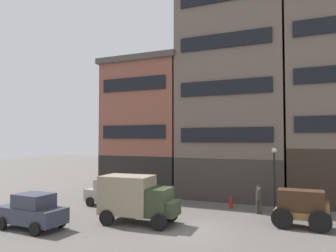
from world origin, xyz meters
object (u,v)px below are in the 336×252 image
(cargo_wagon, at_px, (302,206))
(delivery_truck_near, at_px, (137,198))
(sedan_light, at_px, (111,193))
(fire_hydrant_curbside, at_px, (231,202))
(sedan_dark, at_px, (32,211))
(streetlamp_curbside, at_px, (274,170))
(pedestrian_officer, at_px, (259,198))

(cargo_wagon, bearing_deg, delivery_truck_near, -162.54)
(delivery_truck_near, height_order, sedan_light, delivery_truck_near)
(sedan_light, height_order, fire_hydrant_curbside, sedan_light)
(sedan_dark, bearing_deg, cargo_wagon, 23.99)
(cargo_wagon, height_order, sedan_light, cargo_wagon)
(delivery_truck_near, xyz_separation_m, fire_hydrant_curbside, (3.96, 5.97, -1.00))
(sedan_dark, relative_size, fire_hydrant_curbside, 4.54)
(sedan_light, xyz_separation_m, streetlamp_curbside, (10.72, 2.54, 1.76))
(sedan_dark, xyz_separation_m, sedan_light, (0.59, 6.47, 0.00))
(streetlamp_curbside, bearing_deg, fire_hydrant_curbside, 178.47)
(delivery_truck_near, xyz_separation_m, streetlamp_curbside, (6.81, 5.90, 1.25))
(cargo_wagon, xyz_separation_m, fire_hydrant_curbside, (-4.50, 3.31, -0.72))
(pedestrian_officer, bearing_deg, sedan_light, -170.55)
(delivery_truck_near, distance_m, sedan_light, 5.18)
(cargo_wagon, height_order, pedestrian_officer, cargo_wagon)
(fire_hydrant_curbside, bearing_deg, delivery_truck_near, -123.52)
(delivery_truck_near, xyz_separation_m, sedan_light, (-3.91, 3.36, -0.51))
(sedan_light, distance_m, fire_hydrant_curbside, 8.31)
(streetlamp_curbside, bearing_deg, sedan_dark, -141.48)
(delivery_truck_near, bearing_deg, fire_hydrant_curbside, 56.48)
(sedan_dark, height_order, sedan_light, same)
(cargo_wagon, distance_m, pedestrian_officer, 3.44)
(delivery_truck_near, height_order, streetlamp_curbside, streetlamp_curbside)
(delivery_truck_near, relative_size, fire_hydrant_curbside, 5.37)
(pedestrian_officer, bearing_deg, cargo_wagon, -42.83)
(cargo_wagon, xyz_separation_m, delivery_truck_near, (-8.46, -2.66, 0.28))
(cargo_wagon, height_order, fire_hydrant_curbside, cargo_wagon)
(sedan_light, distance_m, pedestrian_officer, 9.99)
(sedan_light, bearing_deg, sedan_dark, -95.22)
(delivery_truck_near, height_order, pedestrian_officer, delivery_truck_near)
(pedestrian_officer, bearing_deg, delivery_truck_near, -139.90)
(sedan_dark, bearing_deg, fire_hydrant_curbside, 47.02)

